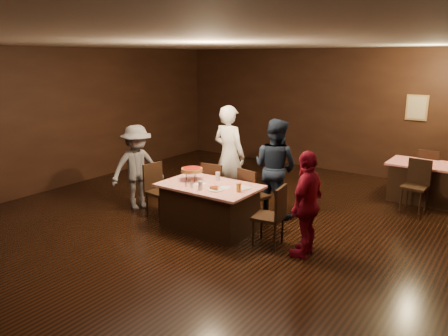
{
  "coord_description": "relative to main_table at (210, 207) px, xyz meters",
  "views": [
    {
      "loc": [
        4.25,
        -5.37,
        2.77
      ],
      "look_at": [
        0.24,
        0.35,
        1.0
      ],
      "focal_mm": 35.0,
      "sensor_mm": 36.0,
      "label": 1
    }
  ],
  "objects": [
    {
      "name": "napkin_left",
      "position": [
        -0.15,
        -0.05,
        0.39
      ],
      "size": [
        0.21,
        0.21,
        0.01
      ],
      "primitive_type": "cube",
      "rotation": [
        0.0,
        0.0,
        -0.35
      ],
      "color": "white",
      "rests_on": "main_table"
    },
    {
      "name": "pizza_stand",
      "position": [
        -0.4,
        0.05,
        0.57
      ],
      "size": [
        0.38,
        0.38,
        0.22
      ],
      "color": "black",
      "rests_on": "main_table"
    },
    {
      "name": "chair_end_left",
      "position": [
        -1.1,
        0.0,
        0.09
      ],
      "size": [
        0.47,
        0.47,
        0.95
      ],
      "primitive_type": "cube",
      "rotation": [
        0.0,
        0.0,
        1.45
      ],
      "color": "black",
      "rests_on": "ground"
    },
    {
      "name": "plate_empty",
      "position": [
        0.55,
        0.15,
        0.39
      ],
      "size": [
        0.25,
        0.25,
        0.01
      ],
      "primitive_type": "cylinder",
      "color": "white",
      "rests_on": "main_table"
    },
    {
      "name": "diner_navy_hoodie",
      "position": [
        0.52,
        1.25,
        0.49
      ],
      "size": [
        0.91,
        0.74,
        1.75
      ],
      "primitive_type": "imported",
      "rotation": [
        0.0,
        0.0,
        3.05
      ],
      "color": "black",
      "rests_on": "ground"
    },
    {
      "name": "room",
      "position": [
        -0.15,
        -0.04,
        1.75
      ],
      "size": [
        10.0,
        10.04,
        3.02
      ],
      "color": "black",
      "rests_on": "ground"
    },
    {
      "name": "main_table",
      "position": [
        0.0,
        0.0,
        0.0
      ],
      "size": [
        1.6,
        1.0,
        0.77
      ],
      "primitive_type": "cube",
      "color": "#AC150B",
      "rests_on": "ground"
    },
    {
      "name": "chair_far_left",
      "position": [
        -0.4,
        0.75,
        0.09
      ],
      "size": [
        0.46,
        0.46,
        0.95
      ],
      "primitive_type": "cube",
      "rotation": [
        0.0,
        0.0,
        3.25
      ],
      "color": "black",
      "rests_on": "ground"
    },
    {
      "name": "glass_back",
      "position": [
        -0.05,
        0.3,
        0.46
      ],
      "size": [
        0.08,
        0.08,
        0.14
      ],
      "primitive_type": "cylinder",
      "color": "silver",
      "rests_on": "main_table"
    },
    {
      "name": "diner_red_shirt",
      "position": [
        1.7,
        0.02,
        0.39
      ],
      "size": [
        0.4,
        0.91,
        1.54
      ],
      "primitive_type": "imported",
      "rotation": [
        0.0,
        0.0,
        -1.54
      ],
      "color": "maroon",
      "rests_on": "ground"
    },
    {
      "name": "diner_white_jacket",
      "position": [
        -0.5,
        1.3,
        0.57
      ],
      "size": [
        0.74,
        0.52,
        1.91
      ],
      "primitive_type": "imported",
      "rotation": [
        0.0,
        0.0,
        3.05
      ],
      "color": "white",
      "rests_on": "ground"
    },
    {
      "name": "chair_end_right",
      "position": [
        1.1,
        0.0,
        0.09
      ],
      "size": [
        0.48,
        0.48,
        0.95
      ],
      "primitive_type": "cube",
      "rotation": [
        0.0,
        0.0,
        -1.43
      ],
      "color": "black",
      "rests_on": "ground"
    },
    {
      "name": "napkin_center",
      "position": [
        0.3,
        0.0,
        0.39
      ],
      "size": [
        0.19,
        0.19,
        0.01
      ],
      "primitive_type": "cube",
      "rotation": [
        0.0,
        0.0,
        0.21
      ],
      "color": "white",
      "rests_on": "main_table"
    },
    {
      "name": "back_table",
      "position": [
        2.55,
        3.61,
        0.0
      ],
      "size": [
        1.3,
        0.9,
        0.77
      ],
      "primitive_type": "cube",
      "color": "red",
      "rests_on": "ground"
    },
    {
      "name": "diner_grey_knit",
      "position": [
        -1.75,
        0.09,
        0.41
      ],
      "size": [
        0.92,
        1.17,
        1.58
      ],
      "primitive_type": "imported",
      "rotation": [
        0.0,
        0.0,
        1.19
      ],
      "color": "#5C5C61",
      "rests_on": "ground"
    },
    {
      "name": "glass_amber",
      "position": [
        0.6,
        -0.05,
        0.46
      ],
      "size": [
        0.08,
        0.08,
        0.14
      ],
      "primitive_type": "cylinder",
      "color": "#BF7F26",
      "rests_on": "main_table"
    },
    {
      "name": "chair_back_far",
      "position": [
        2.55,
        4.21,
        0.09
      ],
      "size": [
        0.45,
        0.45,
        0.95
      ],
      "primitive_type": "cube",
      "rotation": [
        0.0,
        0.0,
        3.07
      ],
      "color": "black",
      "rests_on": "ground"
    },
    {
      "name": "plate_with_slice",
      "position": [
        0.25,
        -0.18,
        0.41
      ],
      "size": [
        0.25,
        0.25,
        0.06
      ],
      "color": "white",
      "rests_on": "main_table"
    },
    {
      "name": "chair_far_right",
      "position": [
        0.4,
        0.75,
        0.09
      ],
      "size": [
        0.5,
        0.5,
        0.95
      ],
      "primitive_type": "cube",
      "rotation": [
        0.0,
        0.0,
        2.92
      ],
      "color": "black",
      "rests_on": "ground"
    },
    {
      "name": "condiments",
      "position": [
        -0.18,
        -0.28,
        0.43
      ],
      "size": [
        0.17,
        0.1,
        0.09
      ],
      "color": "silver",
      "rests_on": "main_table"
    },
    {
      "name": "glass_front_left",
      "position": [
        0.05,
        -0.3,
        0.46
      ],
      "size": [
        0.08,
        0.08,
        0.14
      ],
      "primitive_type": "cylinder",
      "color": "silver",
      "rests_on": "main_table"
    },
    {
      "name": "chair_back_near",
      "position": [
        2.55,
        2.91,
        0.09
      ],
      "size": [
        0.46,
        0.46,
        0.95
      ],
      "primitive_type": "cube",
      "rotation": [
        0.0,
        0.0,
        -0.09
      ],
      "color": "black",
      "rests_on": "ground"
    }
  ]
}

